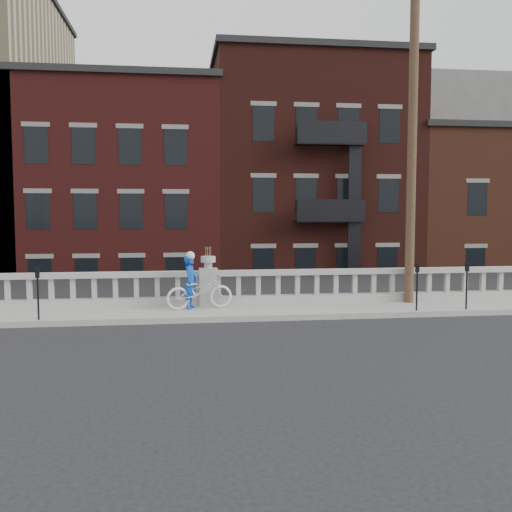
{
  "coord_description": "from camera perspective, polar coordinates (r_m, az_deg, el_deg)",
  "views": [
    {
      "loc": [
        -0.82,
        -13.15,
        3.0
      ],
      "look_at": [
        1.35,
        3.2,
        1.67
      ],
      "focal_mm": 40.0,
      "sensor_mm": 36.0,
      "label": 1
    }
  ],
  "objects": [
    {
      "name": "ground",
      "position": [
        13.52,
        -3.94,
        -8.23
      ],
      "size": [
        120.0,
        120.0,
        0.0
      ],
      "primitive_type": "plane",
      "color": "black",
      "rests_on": "ground"
    },
    {
      "name": "sidewalk",
      "position": [
        16.44,
        -4.61,
        -5.67
      ],
      "size": [
        32.0,
        2.2,
        0.15
      ],
      "primitive_type": "cube",
      "color": "gray",
      "rests_on": "ground"
    },
    {
      "name": "balustrade",
      "position": [
        17.29,
        -4.79,
        -3.26
      ],
      "size": [
        28.0,
        0.34,
        1.03
      ],
      "color": "gray",
      "rests_on": "sidewalk"
    },
    {
      "name": "planter_pedestal",
      "position": [
        17.26,
        -4.79,
        -2.64
      ],
      "size": [
        0.55,
        0.55,
        1.76
      ],
      "color": "gray",
      "rests_on": "sidewalk"
    },
    {
      "name": "lower_level",
      "position": [
        36.23,
        -5.4,
        3.99
      ],
      "size": [
        80.0,
        44.0,
        20.8
      ],
      "color": "#605E59",
      "rests_on": "ground"
    },
    {
      "name": "utility_pole",
      "position": [
        18.31,
        15.36,
        11.45
      ],
      "size": [
        1.6,
        0.28,
        10.0
      ],
      "color": "#422D1E",
      "rests_on": "sidewalk"
    },
    {
      "name": "parking_meter_b",
      "position": [
        15.87,
        -20.99,
        -2.96
      ],
      "size": [
        0.1,
        0.09,
        1.36
      ],
      "color": "black",
      "rests_on": "sidewalk"
    },
    {
      "name": "parking_meter_c",
      "position": [
        16.81,
        15.81,
        -2.43
      ],
      "size": [
        0.1,
        0.09,
        1.36
      ],
      "color": "black",
      "rests_on": "sidewalk"
    },
    {
      "name": "parking_meter_d",
      "position": [
        17.46,
        20.33,
        -2.28
      ],
      "size": [
        0.1,
        0.09,
        1.36
      ],
      "color": "black",
      "rests_on": "sidewalk"
    },
    {
      "name": "bicycle",
      "position": [
        16.62,
        -5.67,
        -3.52
      ],
      "size": [
        2.04,
        1.07,
        1.02
      ],
      "primitive_type": "imported",
      "rotation": [
        0.0,
        0.0,
        1.78
      ],
      "color": "silver",
      "rests_on": "sidewalk"
    },
    {
      "name": "cyclist",
      "position": [
        16.62,
        -6.56,
        -2.59
      ],
      "size": [
        0.53,
        0.66,
        1.56
      ],
      "primitive_type": "imported",
      "rotation": [
        0.0,
        0.0,
        1.26
      ],
      "color": "#0C43BF",
      "rests_on": "sidewalk"
    }
  ]
}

